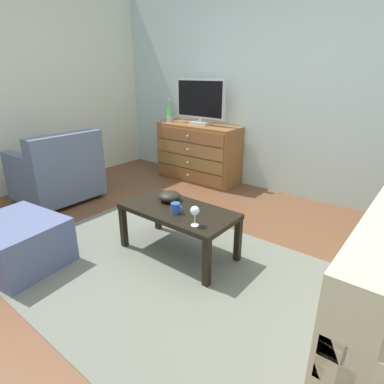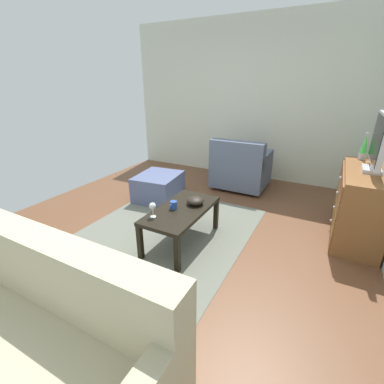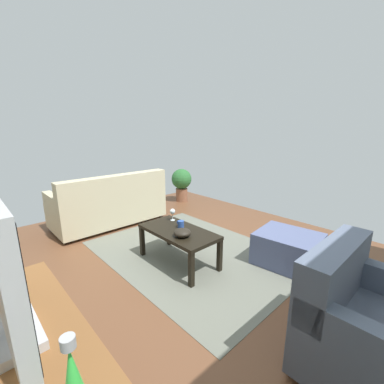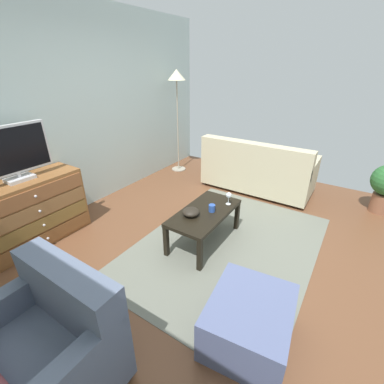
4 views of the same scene
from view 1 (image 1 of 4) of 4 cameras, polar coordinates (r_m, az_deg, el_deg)
name	(u,v)px [view 1 (image 1 of 4)]	position (r m, az deg, el deg)	size (l,w,h in m)	color
ground_plane	(161,254)	(2.90, -5.60, -10.99)	(5.62, 4.72, 0.05)	brown
wall_accent_rear	(277,83)	(4.24, 15.05, 18.46)	(5.62, 0.12, 2.74)	#B1C5C4
wall_plain_left	(3,83)	(4.65, -30.85, 16.51)	(0.12, 4.72, 2.74)	silver
area_rug	(162,269)	(2.64, -5.49, -13.69)	(2.60, 1.90, 0.01)	slate
dresser	(198,153)	(4.60, 1.15, 7.06)	(1.20, 0.49, 0.80)	brown
tv	(200,101)	(4.49, 1.53, 16.07)	(0.78, 0.18, 0.61)	silver
lava_lamp	(170,112)	(4.79, -4.06, 14.22)	(0.09, 0.09, 0.33)	#B7B7BC
coffee_table	(178,215)	(2.68, -2.51, -4.07)	(0.98, 0.50, 0.42)	black
wine_glass	(195,211)	(2.33, 0.51, -3.49)	(0.07, 0.07, 0.16)	silver
mug	(176,208)	(2.57, -2.91, -2.88)	(0.11, 0.08, 0.08)	#2B4EA1
bowl_decorative	(170,196)	(2.80, -4.04, -0.77)	(0.19, 0.19, 0.09)	black
armchair	(58,173)	(4.17, -22.95, 3.19)	(0.80, 0.87, 0.85)	#332319
ottoman	(18,243)	(2.97, -28.79, -8.04)	(0.70, 0.60, 0.39)	slate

